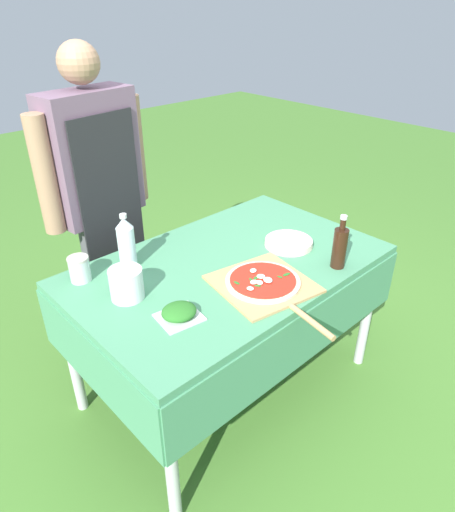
% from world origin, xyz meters
% --- Properties ---
extents(ground_plane, '(12.00, 12.00, 0.00)m').
position_xyz_m(ground_plane, '(0.00, 0.00, 0.00)').
color(ground_plane, '#477A2D').
extents(prep_table, '(1.44, 0.91, 0.75)m').
position_xyz_m(prep_table, '(0.00, 0.00, 0.66)').
color(prep_table, '#478960').
rests_on(prep_table, ground).
extents(person_cook, '(0.62, 0.25, 1.66)m').
position_xyz_m(person_cook, '(-0.23, 0.72, 0.98)').
color(person_cook, '#4C4C51').
rests_on(person_cook, ground).
extents(pizza_on_peel, '(0.44, 0.64, 0.05)m').
position_xyz_m(pizza_on_peel, '(-0.02, -0.24, 0.77)').
color(pizza_on_peel, tan).
rests_on(pizza_on_peel, prep_table).
extents(oil_bottle, '(0.06, 0.06, 0.25)m').
position_xyz_m(oil_bottle, '(0.34, -0.36, 0.85)').
color(oil_bottle, black).
rests_on(oil_bottle, prep_table).
extents(water_bottle, '(0.08, 0.08, 0.26)m').
position_xyz_m(water_bottle, '(-0.35, 0.28, 0.88)').
color(water_bottle, silver).
rests_on(water_bottle, prep_table).
extents(herb_container, '(0.18, 0.17, 0.05)m').
position_xyz_m(herb_container, '(-0.42, -0.17, 0.78)').
color(herb_container, silver).
rests_on(herb_container, prep_table).
extents(mixing_tub, '(0.14, 0.14, 0.13)m').
position_xyz_m(mixing_tub, '(-0.48, 0.08, 0.82)').
color(mixing_tub, silver).
rests_on(mixing_tub, prep_table).
extents(plate_stack, '(0.24, 0.24, 0.03)m').
position_xyz_m(plate_stack, '(0.33, -0.08, 0.77)').
color(plate_stack, beige).
rests_on(plate_stack, prep_table).
extents(sauce_jar, '(0.09, 0.09, 0.11)m').
position_xyz_m(sauce_jar, '(-0.56, 0.33, 0.80)').
color(sauce_jar, silver).
rests_on(sauce_jar, prep_table).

